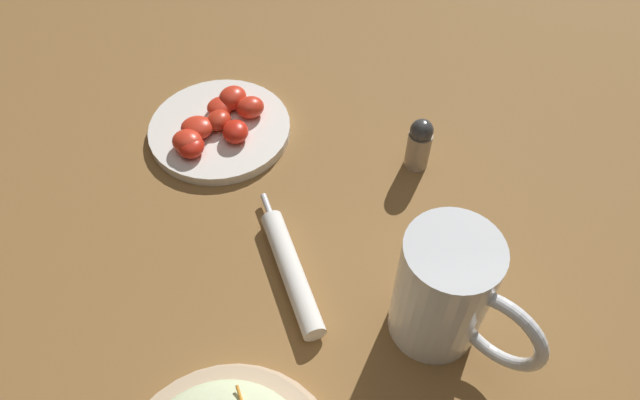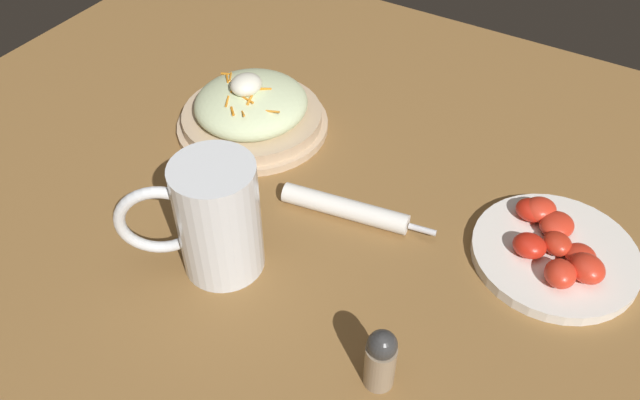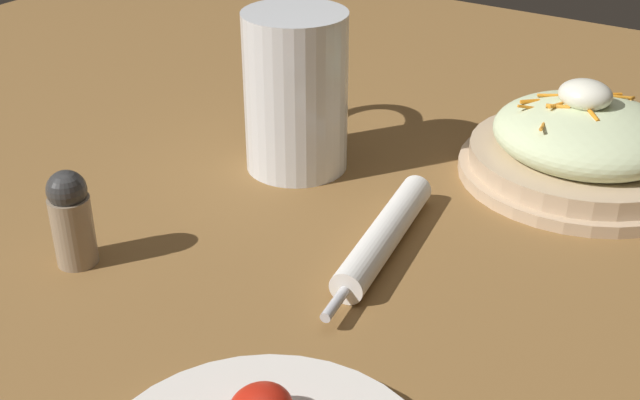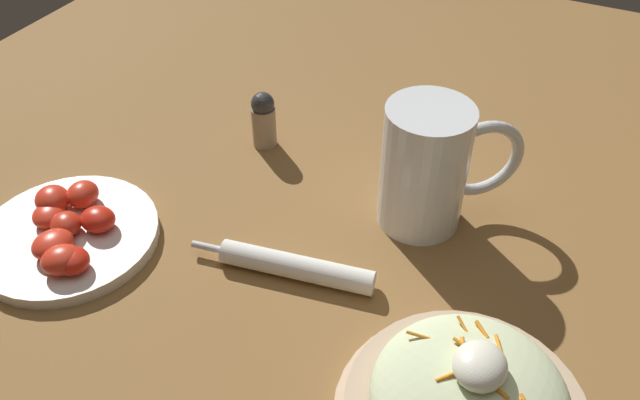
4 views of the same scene
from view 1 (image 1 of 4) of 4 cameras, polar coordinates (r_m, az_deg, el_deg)
The scene contains 5 objects.
ground_plane at distance 0.72m, azimuth 8.93°, elevation -5.86°, with size 1.43×1.43×0.00m, color olive.
beer_mug at distance 0.62m, azimuth 11.91°, elevation -9.40°, with size 0.13×0.15×0.15m.
napkin_roll at distance 0.69m, azimuth -2.88°, elevation -6.86°, with size 0.05×0.21×0.03m.
tomato_plate at distance 0.85m, azimuth -9.96°, elevation 7.14°, with size 0.20×0.20×0.04m.
salt_shaker at distance 0.79m, azimuth 9.78°, elevation 5.51°, with size 0.03×0.03×0.08m.
Camera 1 is at (-0.18, -0.36, 0.60)m, focal length 32.38 mm.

